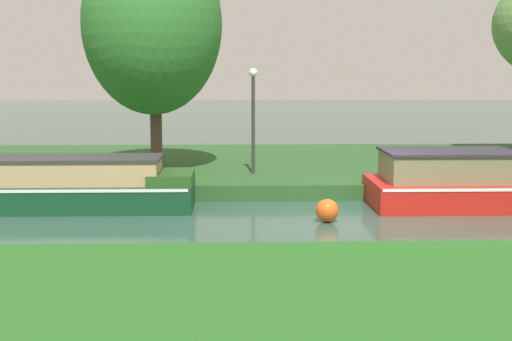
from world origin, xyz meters
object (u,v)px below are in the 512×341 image
Objects in this scene: red_barge at (452,182)px; channel_buoy at (327,211)px; forest_narrowboat at (60,186)px; willow_tree_left at (152,24)px; lamp_post at (253,108)px.

channel_buoy is (-3.26, -1.73, -0.34)m from red_barge.
willow_tree_left is (1.85, 3.84, 4.02)m from forest_narrowboat.
willow_tree_left is 3.77m from lamp_post.
lamp_post is at bearing 147.87° from red_barge.
channel_buoy is (4.32, -5.58, -4.31)m from willow_tree_left.
willow_tree_left is 2.30× the size of lamp_post.
channel_buoy is (1.48, -4.71, -1.99)m from lamp_post.
red_barge is 9.38m from willow_tree_left.
forest_narrowboat is 6.42m from channel_buoy.
red_barge is 0.62× the size of forest_narrowboat.
red_barge is at bearing 28.02° from channel_buoy.
channel_buoy is at bearing -15.69° from forest_narrowboat.
lamp_post is 5.77× the size of channel_buoy.
willow_tree_left is at bearing 64.24° from forest_narrowboat.
lamp_post is (-4.74, 2.98, 1.65)m from red_barge.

